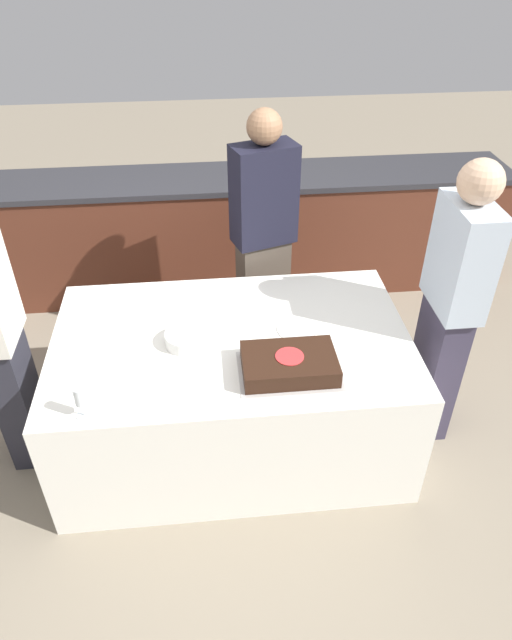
# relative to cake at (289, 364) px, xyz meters

# --- Properties ---
(ground_plane) EXTENTS (14.00, 14.00, 0.00)m
(ground_plane) POSITION_rel_cake_xyz_m (-0.26, 0.29, -0.77)
(ground_plane) COLOR gray
(back_counter) EXTENTS (4.40, 0.58, 0.92)m
(back_counter) POSITION_rel_cake_xyz_m (-0.26, 1.93, -0.31)
(back_counter) COLOR #5B2D1E
(back_counter) RESTS_ON ground_plane
(dining_table) EXTENTS (1.84, 1.14, 0.73)m
(dining_table) POSITION_rel_cake_xyz_m (-0.26, 0.29, -0.41)
(dining_table) COLOR white
(dining_table) RESTS_ON ground_plane
(cake) EXTENTS (0.48, 0.33, 0.10)m
(cake) POSITION_rel_cake_xyz_m (0.00, 0.00, 0.00)
(cake) COLOR #B7B2AD
(cake) RESTS_ON dining_table
(plate_stack) EXTENTS (0.22, 0.22, 0.07)m
(plate_stack) POSITION_rel_cake_xyz_m (-0.48, 0.26, -0.01)
(plate_stack) COLOR white
(plate_stack) RESTS_ON dining_table
(wine_glass) EXTENTS (0.07, 0.07, 0.16)m
(wine_glass) POSITION_rel_cake_xyz_m (-0.93, -0.19, 0.06)
(wine_glass) COLOR white
(wine_glass) RESTS_ON dining_table
(side_plate_near_cake) EXTENTS (0.21, 0.21, 0.00)m
(side_plate_near_cake) POSITION_rel_cake_xyz_m (0.09, 0.32, -0.04)
(side_plate_near_cake) COLOR white
(side_plate_near_cake) RESTS_ON dining_table
(person_cutting_cake) EXTENTS (0.41, 0.30, 1.64)m
(person_cutting_cake) POSITION_rel_cake_xyz_m (0.00, 1.08, 0.08)
(person_cutting_cake) COLOR #4C4238
(person_cutting_cake) RESTS_ON ground_plane
(person_seated_right) EXTENTS (0.21, 0.39, 1.62)m
(person_seated_right) POSITION_rel_cake_xyz_m (0.88, 0.29, 0.07)
(person_seated_right) COLOR #383347
(person_seated_right) RESTS_ON ground_plane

